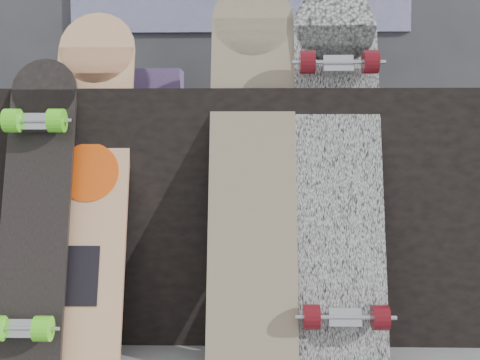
{
  "coord_description": "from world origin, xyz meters",
  "views": [
    {
      "loc": [
        0.07,
        -1.64,
        0.64
      ],
      "look_at": [
        0.02,
        0.2,
        0.52
      ],
      "focal_mm": 45.0,
      "sensor_mm": 36.0,
      "label": 1
    }
  ],
  "objects_px": {
    "longboard_cascadia": "(339,160)",
    "skateboard_dark": "(35,203)",
    "longboard_celtic": "(252,150)",
    "longboard_geisha": "(90,168)",
    "vendor_table": "(235,208)"
  },
  "relations": [
    {
      "from": "longboard_cascadia",
      "to": "skateboard_dark",
      "type": "bearing_deg",
      "value": -176.01
    },
    {
      "from": "longboard_celtic",
      "to": "longboard_cascadia",
      "type": "relative_size",
      "value": 1.02
    },
    {
      "from": "longboard_geisha",
      "to": "longboard_cascadia",
      "type": "bearing_deg",
      "value": -2.15
    },
    {
      "from": "vendor_table",
      "to": "longboard_geisha",
      "type": "distance_m",
      "value": 0.56
    },
    {
      "from": "vendor_table",
      "to": "skateboard_dark",
      "type": "xyz_separation_m",
      "value": [
        -0.57,
        -0.4,
        0.06
      ]
    },
    {
      "from": "vendor_table",
      "to": "longboard_geisha",
      "type": "bearing_deg",
      "value": -144.61
    },
    {
      "from": "longboard_geisha",
      "to": "longboard_cascadia",
      "type": "height_order",
      "value": "longboard_cascadia"
    },
    {
      "from": "longboard_geisha",
      "to": "skateboard_dark",
      "type": "relative_size",
      "value": 1.18
    },
    {
      "from": "vendor_table",
      "to": "longboard_cascadia",
      "type": "bearing_deg",
      "value": -46.51
    },
    {
      "from": "vendor_table",
      "to": "longboard_celtic",
      "type": "bearing_deg",
      "value": -79.15
    },
    {
      "from": "longboard_celtic",
      "to": "longboard_cascadia",
      "type": "xyz_separation_m",
      "value": [
        0.26,
        -0.01,
        -0.03
      ]
    },
    {
      "from": "longboard_cascadia",
      "to": "skateboard_dark",
      "type": "relative_size",
      "value": 1.26
    },
    {
      "from": "skateboard_dark",
      "to": "vendor_table",
      "type": "bearing_deg",
      "value": 34.89
    },
    {
      "from": "longboard_cascadia",
      "to": "longboard_celtic",
      "type": "bearing_deg",
      "value": 177.93
    },
    {
      "from": "longboard_geisha",
      "to": "skateboard_dark",
      "type": "height_order",
      "value": "longboard_geisha"
    }
  ]
}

